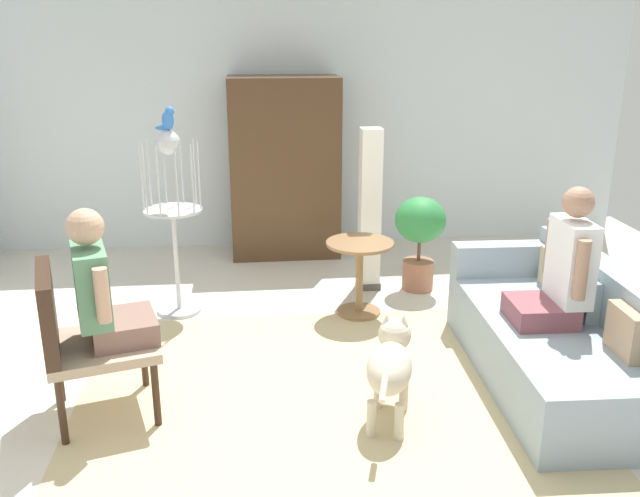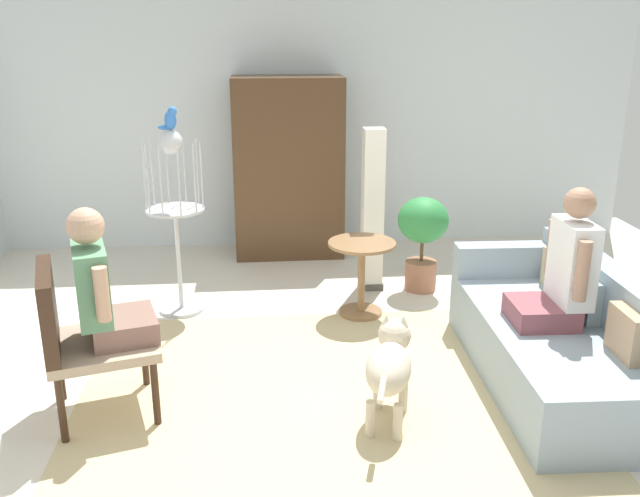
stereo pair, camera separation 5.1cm
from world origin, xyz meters
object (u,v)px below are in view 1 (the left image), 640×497
at_px(bird_cage_stand, 173,211).
at_px(potted_plant, 420,231).
at_px(armoire_cabinet, 285,168).
at_px(armchair, 77,333).
at_px(person_on_couch, 562,270).
at_px(round_end_table, 359,269).
at_px(couch, 557,337).
at_px(column_lamp, 370,211).
at_px(person_on_armchair, 101,291).
at_px(parrot, 168,119).
at_px(dog, 390,363).

height_order(bird_cage_stand, potted_plant, bird_cage_stand).
bearing_deg(armoire_cabinet, armchair, -114.51).
xyz_separation_m(armchair, person_on_couch, (2.99, 0.14, 0.22)).
distance_m(person_on_couch, round_end_table, 1.70).
bearing_deg(couch, armchair, -176.62).
relative_size(person_on_couch, potted_plant, 1.05).
bearing_deg(potted_plant, person_on_couch, -74.45).
distance_m(armchair, round_end_table, 2.34).
distance_m(round_end_table, column_lamp, 0.69).
height_order(potted_plant, armoire_cabinet, armoire_cabinet).
bearing_deg(person_on_armchair, parrot, 80.01).
height_order(round_end_table, armoire_cabinet, armoire_cabinet).
xyz_separation_m(person_on_armchair, bird_cage_stand, (0.26, 1.54, 0.06)).
xyz_separation_m(person_on_couch, column_lamp, (-0.92, 1.82, -0.07)).
height_order(armchair, parrot, parrot).
xyz_separation_m(round_end_table, bird_cage_stand, (-1.48, 0.21, 0.47)).
xyz_separation_m(parrot, column_lamp, (1.65, 0.38, -0.87)).
xyz_separation_m(person_on_couch, armoire_cabinet, (-1.60, 2.89, 0.12)).
distance_m(round_end_table, potted_plant, 0.81).
height_order(couch, armchair, armchair).
height_order(round_end_table, dog, round_end_table).
xyz_separation_m(dog, potted_plant, (0.68, 2.08, 0.18)).
bearing_deg(armchair, armoire_cabinet, 65.49).
distance_m(person_on_armchair, dog, 1.74).
distance_m(couch, person_on_couch, 0.49).
bearing_deg(armchair, bird_cage_stand, 75.33).
distance_m(column_lamp, armoire_cabinet, 1.29).
distance_m(armchair, potted_plant, 3.13).
height_order(bird_cage_stand, column_lamp, bird_cage_stand).
bearing_deg(person_on_couch, dog, -163.63).
bearing_deg(round_end_table, person_on_couch, -48.32).
height_order(dog, bird_cage_stand, bird_cage_stand).
bearing_deg(person_on_armchair, armchair, -164.20).
relative_size(person_on_armchair, potted_plant, 0.96).
bearing_deg(round_end_table, column_lamp, 73.00).
bearing_deg(bird_cage_stand, couch, -28.23).
height_order(couch, dog, couch).
relative_size(couch, armchair, 2.07).
bearing_deg(potted_plant, dog, -108.22).
xyz_separation_m(couch, person_on_armchair, (-2.87, -0.14, 0.51)).
relative_size(couch, person_on_armchair, 2.42).
bearing_deg(person_on_armchair, bird_cage_stand, 80.38).
height_order(round_end_table, bird_cage_stand, bird_cage_stand).
xyz_separation_m(round_end_table, parrot, (-1.47, 0.21, 1.19)).
bearing_deg(couch, bird_cage_stand, 151.77).
height_order(round_end_table, potted_plant, potted_plant).
bearing_deg(armoire_cabinet, column_lamp, -57.40).
bearing_deg(column_lamp, dog, -96.54).
bearing_deg(parrot, potted_plant, 8.09).
height_order(person_on_armchair, armoire_cabinet, armoire_cabinet).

